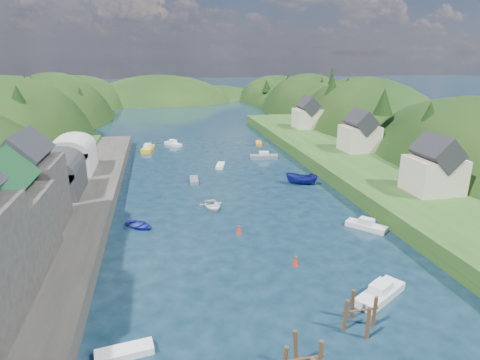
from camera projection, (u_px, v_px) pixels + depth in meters
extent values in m
plane|color=black|center=(218.00, 166.00, 79.71)|extent=(600.00, 600.00, 0.00)
ellipsoid|color=black|center=(20.00, 185.00, 97.24)|extent=(44.00, 75.56, 52.00)
ellipsoid|color=black|center=(59.00, 145.00, 137.20)|extent=(44.00, 75.56, 48.19)
ellipsoid|color=black|center=(80.00, 121.00, 175.94)|extent=(44.00, 75.56, 39.00)
ellipsoid|color=black|center=(475.00, 220.00, 73.83)|extent=(36.00, 75.56, 44.49)
ellipsoid|color=black|center=(362.00, 163.00, 114.17)|extent=(36.00, 75.56, 48.00)
ellipsoid|color=black|center=(308.00, 133.00, 154.15)|extent=(36.00, 75.56, 44.49)
ellipsoid|color=black|center=(277.00, 114.00, 192.92)|extent=(36.00, 75.56, 36.00)
ellipsoid|color=black|center=(161.00, 122.00, 192.90)|extent=(80.00, 60.00, 44.00)
ellipsoid|color=black|center=(216.00, 121.00, 208.18)|extent=(70.00, 56.00, 36.00)
cone|color=black|center=(18.00, 100.00, 78.66)|extent=(4.73, 4.73, 5.88)
cone|color=black|center=(26.00, 90.00, 92.78)|extent=(4.34, 4.34, 7.41)
cone|color=black|center=(37.00, 107.00, 99.89)|extent=(5.28, 5.28, 5.91)
cone|color=black|center=(32.00, 88.00, 109.21)|extent=(4.77, 4.77, 6.87)
cone|color=black|center=(81.00, 97.00, 122.05)|extent=(4.07, 4.07, 5.79)
cone|color=black|center=(70.00, 89.00, 133.03)|extent=(4.56, 4.56, 9.02)
cone|color=black|center=(66.00, 95.00, 137.56)|extent=(4.75, 4.75, 4.97)
cone|color=black|center=(79.00, 88.00, 149.62)|extent=(4.27, 4.27, 7.26)
cone|color=black|center=(429.00, 121.00, 71.49)|extent=(5.29, 5.29, 6.79)
cone|color=black|center=(384.00, 102.00, 81.05)|extent=(4.07, 4.07, 5.37)
cone|color=black|center=(383.00, 112.00, 93.71)|extent=(3.40, 3.40, 6.25)
cone|color=black|center=(347.00, 92.00, 109.16)|extent=(4.94, 4.94, 8.58)
cone|color=black|center=(332.00, 89.00, 109.15)|extent=(5.25, 5.25, 6.35)
cone|color=black|center=(331.00, 82.00, 122.64)|extent=(3.36, 3.36, 9.16)
cone|color=black|center=(322.00, 87.00, 134.20)|extent=(4.57, 4.57, 6.85)
cone|color=black|center=(303.00, 88.00, 147.51)|extent=(3.59, 3.59, 6.56)
cone|color=black|center=(288.00, 81.00, 154.35)|extent=(4.14, 4.14, 5.68)
cone|color=black|center=(266.00, 85.00, 169.61)|extent=(3.83, 3.83, 5.60)
cube|color=#2D2B28|center=(53.00, 237.00, 46.82)|extent=(12.00, 110.00, 2.00)
cube|color=#2D2B28|center=(3.00, 232.00, 37.61)|extent=(8.00, 9.00, 7.00)
cube|color=#2D2B28|center=(30.00, 195.00, 45.86)|extent=(7.00, 8.00, 8.00)
cube|color=black|center=(23.00, 154.00, 44.40)|extent=(5.15, 8.32, 5.15)
cube|color=#2D2D30|center=(56.00, 181.00, 57.67)|extent=(7.00, 9.00, 4.00)
cylinder|color=#2D2D30|center=(54.00, 167.00, 57.07)|extent=(7.00, 9.00, 7.00)
cube|color=#B2B2A8|center=(72.00, 160.00, 68.88)|extent=(7.00, 9.00, 4.00)
cylinder|color=#B2B2A8|center=(71.00, 149.00, 68.27)|extent=(7.00, 9.00, 7.00)
cube|color=#234719|center=(358.00, 167.00, 74.77)|extent=(16.00, 120.00, 2.40)
cube|color=beige|center=(433.00, 175.00, 57.22)|extent=(7.00, 6.00, 5.00)
cube|color=black|center=(437.00, 152.00, 56.21)|extent=(5.15, 6.24, 5.15)
cube|color=beige|center=(359.00, 138.00, 81.89)|extent=(7.00, 6.00, 5.00)
cube|color=black|center=(361.00, 122.00, 80.88)|extent=(5.15, 6.24, 5.15)
cube|color=beige|center=(308.00, 118.00, 106.91)|extent=(7.00, 6.00, 5.00)
cube|color=black|center=(308.00, 106.00, 105.90)|extent=(5.15, 6.24, 5.15)
cylinder|color=#382314|center=(296.00, 352.00, 28.47)|extent=(0.32, 0.32, 3.65)
cylinder|color=#382314|center=(303.00, 359.00, 27.06)|extent=(3.15, 0.16, 0.16)
cylinder|color=#382314|center=(374.00, 314.00, 32.78)|extent=(0.32, 0.32, 3.43)
cylinder|color=#382314|center=(352.00, 307.00, 33.74)|extent=(0.32, 0.32, 3.43)
cylinder|color=#382314|center=(345.00, 318.00, 32.29)|extent=(0.32, 0.32, 3.43)
cylinder|color=#382314|center=(368.00, 327.00, 31.33)|extent=(0.32, 0.32, 3.43)
cylinder|color=#382314|center=(360.00, 310.00, 32.36)|extent=(3.10, 0.16, 0.16)
cone|color=#B41C0E|center=(295.00, 261.00, 42.46)|extent=(0.70, 0.70, 0.90)
sphere|color=#B41C0E|center=(296.00, 257.00, 42.31)|extent=(0.30, 0.30, 0.30)
cone|color=#B41C0E|center=(239.00, 230.00, 50.04)|extent=(0.70, 0.70, 0.90)
sphere|color=#B41C0E|center=(239.00, 226.00, 49.89)|extent=(0.30, 0.30, 0.30)
cube|color=silver|center=(366.00, 226.00, 51.36)|extent=(4.60, 4.93, 0.71)
cube|color=silver|center=(367.00, 221.00, 51.13)|extent=(2.05, 2.11, 0.70)
cube|color=#585D64|center=(194.00, 180.00, 70.18)|extent=(1.61, 4.33, 0.60)
cube|color=slate|center=(264.00, 157.00, 85.64)|extent=(6.05, 2.76, 0.82)
cube|color=silver|center=(264.00, 153.00, 85.40)|extent=(2.22, 1.63, 0.70)
cube|color=silver|center=(380.00, 294.00, 36.81)|extent=(6.06, 4.77, 0.83)
cube|color=silver|center=(381.00, 287.00, 36.57)|extent=(2.48, 2.25, 0.70)
cube|color=orange|center=(259.00, 143.00, 99.09)|extent=(2.12, 4.30, 0.58)
imported|color=navy|center=(301.00, 179.00, 68.53)|extent=(5.85, 3.87, 2.12)
cube|color=gold|center=(148.00, 149.00, 92.59)|extent=(3.11, 6.51, 0.88)
cube|color=silver|center=(148.00, 145.00, 92.34)|extent=(1.80, 2.40, 0.70)
imported|color=navy|center=(139.00, 225.00, 51.75)|extent=(5.12, 5.16, 0.88)
cube|color=silver|center=(124.00, 352.00, 29.84)|extent=(4.40, 2.01, 0.59)
imported|color=silver|center=(213.00, 206.00, 58.25)|extent=(3.63, 4.86, 0.96)
cube|color=silver|center=(220.00, 166.00, 79.35)|extent=(2.44, 4.37, 0.58)
cube|color=silver|center=(173.00, 144.00, 97.81)|extent=(4.20, 5.14, 0.71)
cube|color=silver|center=(173.00, 141.00, 97.59)|extent=(1.96, 2.12, 0.70)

